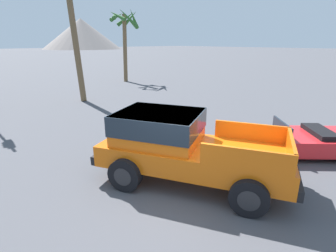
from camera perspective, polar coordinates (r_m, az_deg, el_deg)
ground_plane at (r=7.18m, az=2.03°, el=-12.88°), size 320.00×320.00×0.00m
orange_pickup_truck at (r=7.05m, az=2.50°, el=-3.69°), size 4.08×5.48×1.89m
red_convertible_car at (r=9.98m, az=25.99°, el=-2.90°), size 4.50×4.47×1.12m
palm_tree_tall at (r=25.66m, az=-9.40°, el=20.34°), size 2.68×2.94×6.45m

